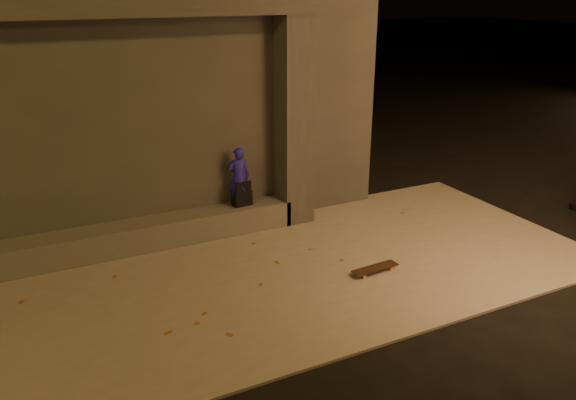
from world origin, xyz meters
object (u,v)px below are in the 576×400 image
backpack (242,196)px  skateboarder (239,177)px  skateboard (375,268)px  column (294,123)px

backpack → skateboarder: bearing=176.5°
skateboard → column: bearing=90.0°
backpack → skateboard: 2.72m
skateboarder → skateboard: size_ratio=1.35×
column → skateboarder: (-1.06, 0.00, -0.83)m
backpack → skateboard: bearing=-67.7°
skateboard → skateboarder: bearing=113.2°
column → skateboard: size_ratio=4.70×
skateboarder → backpack: (0.05, -0.00, -0.36)m
skateboarder → backpack: 0.37m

